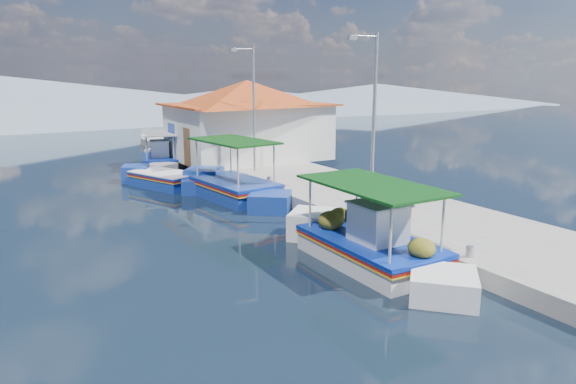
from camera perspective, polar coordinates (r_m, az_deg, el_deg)
ground at (r=14.36m, az=-0.27°, el=-8.16°), size 160.00×160.00×0.00m
quay at (r=22.21m, az=5.15°, el=-0.01°), size 5.00×44.00×0.50m
bollards at (r=20.37m, az=1.58°, el=0.03°), size 0.20×17.20×0.30m
main_caique at (r=14.62m, az=8.87°, el=-5.90°), size 2.30×7.67×2.52m
caique_green_canopy at (r=22.15m, az=-5.97°, el=0.38°), size 2.79×7.40×2.79m
caique_blue_hull at (r=25.03m, az=-13.44°, el=1.21°), size 3.22×5.48×1.06m
caique_far at (r=30.55m, az=-13.95°, el=3.45°), size 2.98×6.09×2.22m
harbor_building at (r=29.68m, az=-4.48°, el=8.12°), size 10.49×10.49×4.40m
lamp_post_near at (r=17.69m, az=9.25°, el=8.44°), size 1.21×0.14×6.00m
lamp_post_far at (r=25.28m, az=-3.99°, el=9.79°), size 1.21×0.14×6.00m
mountain_ridge at (r=68.97m, az=-19.50°, el=9.40°), size 171.40×96.00×5.50m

